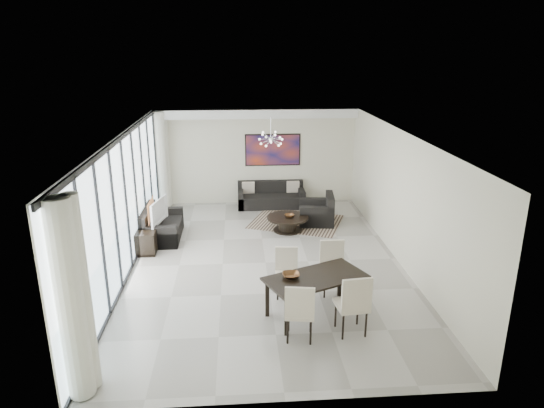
{
  "coord_description": "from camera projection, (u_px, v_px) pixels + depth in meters",
  "views": [
    {
      "loc": [
        -0.58,
        -9.93,
        4.61
      ],
      "look_at": [
        0.18,
        0.41,
        1.25
      ],
      "focal_mm": 32.0,
      "sensor_mm": 36.0,
      "label": 1
    }
  ],
  "objects": [
    {
      "name": "soffit",
      "position": [
        256.0,
        114.0,
        14.11
      ],
      "size": [
        5.98,
        0.4,
        0.26
      ],
      "primitive_type": "cube",
      "color": "white",
      "rests_on": "room_shell"
    },
    {
      "name": "television",
      "position": [
        155.0,
        211.0,
        11.76
      ],
      "size": [
        0.35,
        1.01,
        0.58
      ],
      "primitive_type": "imported",
      "rotation": [
        0.0,
        0.0,
        1.35
      ],
      "color": "gray",
      "rests_on": "tv_console"
    },
    {
      "name": "chandelier",
      "position": [
        271.0,
        139.0,
        12.55
      ],
      "size": [
        0.66,
        0.66,
        0.71
      ],
      "color": "silver",
      "rests_on": "room_shell"
    },
    {
      "name": "painting",
      "position": [
        273.0,
        150.0,
        14.65
      ],
      "size": [
        1.68,
        0.04,
        0.98
      ],
      "primitive_type": "cube",
      "color": "#B73B19",
      "rests_on": "room_shell"
    },
    {
      "name": "bowl_dining",
      "position": [
        291.0,
        275.0,
        8.54
      ],
      "size": [
        0.32,
        0.32,
        0.08
      ],
      "primitive_type": "imported",
      "rotation": [
        0.0,
        0.0,
        0.04
      ],
      "color": "brown",
      "rests_on": "dining_table"
    },
    {
      "name": "side_table",
      "position": [
        160.0,
        216.0,
        12.82
      ],
      "size": [
        0.39,
        0.39,
        0.54
      ],
      "color": "black",
      "rests_on": "floor"
    },
    {
      "name": "bowl_coffee",
      "position": [
        289.0,
        216.0,
        12.63
      ],
      "size": [
        0.31,
        0.31,
        0.08
      ],
      "primitive_type": "imported",
      "rotation": [
        0.0,
        0.0,
        0.26
      ],
      "color": "brown",
      "rests_on": "coffee_table"
    },
    {
      "name": "dining_chair_ne",
      "position": [
        332.0,
        263.0,
        9.47
      ],
      "size": [
        0.49,
        0.49,
        1.03
      ],
      "color": "beige",
      "rests_on": "floor"
    },
    {
      "name": "armchair",
      "position": [
        318.0,
        213.0,
        13.27
      ],
      "size": [
        1.02,
        1.06,
        0.81
      ],
      "color": "black",
      "rests_on": "floor"
    },
    {
      "name": "dining_chair_sw",
      "position": [
        300.0,
        309.0,
        7.8
      ],
      "size": [
        0.54,
        0.54,
        1.03
      ],
      "color": "beige",
      "rests_on": "floor"
    },
    {
      "name": "loveseat",
      "position": [
        161.0,
        228.0,
        12.22
      ],
      "size": [
        0.89,
        1.58,
        0.79
      ],
      "color": "black",
      "rests_on": "floor"
    },
    {
      "name": "dining_chair_nw",
      "position": [
        286.0,
        268.0,
        9.36
      ],
      "size": [
        0.47,
        0.47,
        0.94
      ],
      "color": "beige",
      "rests_on": "floor"
    },
    {
      "name": "room_shell",
      "position": [
        286.0,
        201.0,
        10.47
      ],
      "size": [
        6.0,
        9.0,
        2.9
      ],
      "color": "#A8A39B",
      "rests_on": "ground"
    },
    {
      "name": "sofa_main",
      "position": [
        271.0,
        198.0,
        14.7
      ],
      "size": [
        2.0,
        0.82,
        0.73
      ],
      "color": "black",
      "rests_on": "floor"
    },
    {
      "name": "tv_console",
      "position": [
        150.0,
        233.0,
        11.87
      ],
      "size": [
        0.48,
        1.7,
        0.53
      ],
      "primitive_type": "cube",
      "color": "black",
      "rests_on": "floor"
    },
    {
      "name": "coffee_table",
      "position": [
        288.0,
        223.0,
        12.73
      ],
      "size": [
        1.09,
        1.09,
        0.38
      ],
      "color": "black",
      "rests_on": "floor"
    },
    {
      "name": "window_wall",
      "position": [
        131.0,
        203.0,
        10.23
      ],
      "size": [
        0.37,
        8.95,
        2.9
      ],
      "color": "silver",
      "rests_on": "floor"
    },
    {
      "name": "dining_table",
      "position": [
        315.0,
        281.0,
        8.6
      ],
      "size": [
        1.98,
        1.54,
        0.74
      ],
      "color": "black",
      "rests_on": "floor"
    },
    {
      "name": "dining_chair_se",
      "position": [
        354.0,
        301.0,
        7.95
      ],
      "size": [
        0.56,
        0.56,
        1.1
      ],
      "color": "beige",
      "rests_on": "floor"
    },
    {
      "name": "rug",
      "position": [
        296.0,
        222.0,
        13.42
      ],
      "size": [
        2.87,
        2.56,
        0.01
      ],
      "primitive_type": "cube",
      "rotation": [
        0.0,
        0.0,
        -0.37
      ],
      "color": "black",
      "rests_on": "floor"
    }
  ]
}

